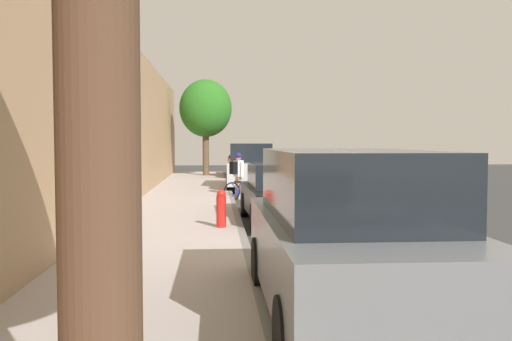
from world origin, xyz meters
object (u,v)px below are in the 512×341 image
Objects in this scene: fire_hydrant at (221,208)px; parked_suv_silver_second at (251,166)px; bicycle_at_curb at (244,190)px; street_tree_near_cyclist at (206,109)px; parked_sedan_black_mid at (281,194)px; cyclist_with_backpack at (238,171)px; parked_suv_grey_far at (348,235)px; parked_pickup_red_nearest at (246,162)px.

parked_suv_silver_second is at bearing -97.02° from fire_hydrant.
street_tree_near_cyclist reaches higher than bicycle_at_curb.
street_tree_near_cyclist reaches higher than parked_suv_silver_second.
cyclist_with_backpack reaches higher than parked_sedan_black_mid.
parked_suv_grey_far reaches higher than parked_sedan_black_mid.
parked_suv_silver_second is at bearing 88.57° from parked_pickup_red_nearest.
parked_sedan_black_mid is (-0.17, 9.54, -0.27)m from parked_suv_silver_second.
parked_sedan_black_mid is 6.02m from cyclist_with_backpack.
parked_suv_silver_second is 5.70× the size of fire_hydrant.
parked_suv_grey_far is 5.60× the size of fire_hydrant.
parked_suv_grey_far is (0.18, 7.93, 0.27)m from parked_sedan_black_mid.
parked_suv_silver_second is 4.11m from bicycle_at_curb.
fire_hydrant is at bearing 47.01° from parked_sedan_black_mid.
parked_sedan_black_mid is (0.01, 16.93, -0.15)m from parked_pickup_red_nearest.
street_tree_near_cyclist is at bearing -82.82° from parked_sedan_black_mid.
parked_suv_silver_second is 2.85× the size of cyclist_with_backpack.
fire_hydrant is (0.67, 7.62, -0.43)m from cyclist_with_backpack.
bicycle_at_curb is at bearing -97.10° from fire_hydrant.
cyclist_with_backpack is (0.89, 10.97, 0.12)m from parked_pickup_red_nearest.
bicycle_at_curb is at bearing -87.97° from parked_suv_grey_far.
cyclist_with_backpack is (0.22, -0.44, 0.66)m from bicycle_at_curb.
cyclist_with_backpack is 11.99m from street_tree_near_cyclist.
street_tree_near_cyclist is 6.39× the size of fire_hydrant.
parked_suv_grey_far is 25.68m from street_tree_near_cyclist.
parked_pickup_red_nearest is at bearing -90.04° from parked_sedan_black_mid.
parked_pickup_red_nearest is 24.86m from parked_suv_grey_far.
cyclist_with_backpack is at bearing 96.56° from street_tree_near_cyclist.
fire_hydrant is (-0.66, 19.18, -3.30)m from street_tree_near_cyclist.
parked_pickup_red_nearest is 0.99× the size of street_tree_near_cyclist.
parked_suv_silver_second is at bearing -88.97° from parked_sedan_black_mid.
parked_suv_silver_second is 8.72m from street_tree_near_cyclist.
street_tree_near_cyclist is at bearing -83.44° from cyclist_with_backpack.
parked_pickup_red_nearest is 16.93m from parked_sedan_black_mid.
street_tree_near_cyclist reaches higher than parked_suv_grey_far.
street_tree_near_cyclist reaches higher than fire_hydrant.
parked_sedan_black_mid is at bearing 96.78° from bicycle_at_curb.
parked_suv_grey_far is 0.88× the size of street_tree_near_cyclist.
parked_suv_silver_second is 9.54m from parked_sedan_black_mid.
parked_sedan_black_mid is at bearing -91.31° from parked_suv_grey_far.
parked_suv_silver_second and parked_suv_grey_far have the same top height.
parked_suv_grey_far is (0.19, 24.86, 0.13)m from parked_pickup_red_nearest.
parked_pickup_red_nearest is at bearing -90.45° from parked_suv_grey_far.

